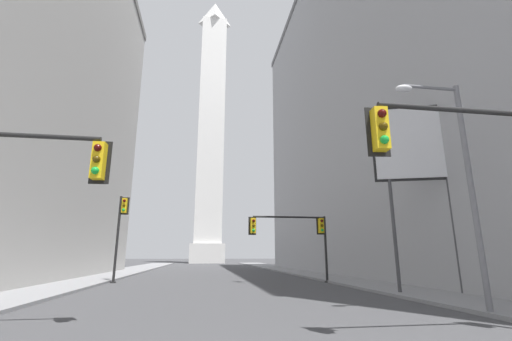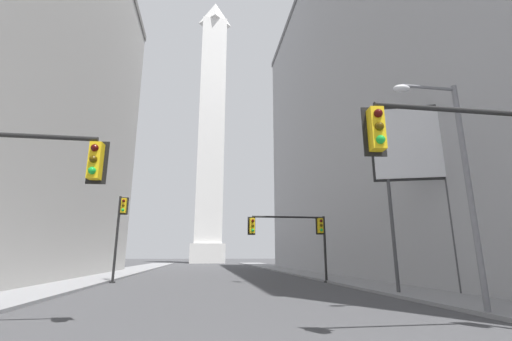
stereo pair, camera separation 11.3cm
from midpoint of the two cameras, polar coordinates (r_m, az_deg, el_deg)
sidewalk_left at (r=34.17m, az=-25.15°, el=-15.79°), size 5.00×107.89×0.15m
sidewalk_right at (r=34.90m, az=11.00°, el=-16.74°), size 5.00×107.89×0.15m
building_right at (r=44.83m, az=29.89°, el=11.23°), size 29.35×57.50×39.16m
obelisk at (r=97.13m, az=-7.49°, el=7.57°), size 8.70×8.70×77.13m
traffic_light_near_left at (r=11.80m, az=-35.71°, el=-0.80°), size 4.02×0.51×5.40m
traffic_light_mid_left at (r=27.65m, az=-21.77°, el=-8.42°), size 0.78×0.50×6.27m
traffic_light_near_right at (r=10.81m, az=34.86°, el=1.88°), size 5.41×0.52×5.76m
traffic_light_mid_right at (r=26.04m, az=6.93°, el=-9.98°), size 6.00×0.53×4.81m
street_lamp at (r=14.17m, az=30.48°, el=0.52°), size 2.58×0.36×8.19m
billboard_sign at (r=20.44m, az=24.74°, el=3.47°), size 4.18×1.58×9.99m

